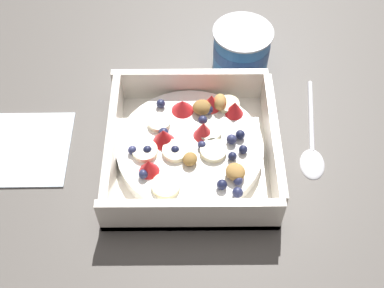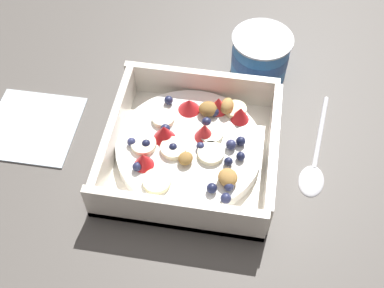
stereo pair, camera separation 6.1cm
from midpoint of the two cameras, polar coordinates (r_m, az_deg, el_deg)
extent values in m
plane|color=#56514C|center=(0.63, 2.29, -2.59)|extent=(2.40, 2.40, 0.00)
cube|color=white|center=(0.63, 2.77, -1.53)|extent=(0.21, 0.21, 0.01)
cube|color=white|center=(0.56, 1.51, -8.37)|extent=(0.21, 0.01, 0.06)
cube|color=white|center=(0.68, 3.96, 6.43)|extent=(0.21, 0.01, 0.06)
cube|color=white|center=(0.63, -6.18, 0.90)|extent=(0.01, 0.19, 0.06)
cube|color=white|center=(0.62, 12.02, -1.46)|extent=(0.01, 0.19, 0.06)
cylinder|color=white|center=(0.62, 2.82, -0.79)|extent=(0.19, 0.19, 0.02)
cylinder|color=#F7EFC6|center=(0.61, 0.67, -0.87)|extent=(0.04, 0.04, 0.01)
cylinder|color=#F7EFC6|center=(0.61, -2.77, -0.20)|extent=(0.04, 0.04, 0.01)
cylinder|color=#F7EFC6|center=(0.64, -0.59, 2.81)|extent=(0.04, 0.04, 0.01)
cylinder|color=beige|center=(0.58, -1.09, -4.56)|extent=(0.05, 0.05, 0.01)
cylinder|color=beige|center=(0.65, 7.79, 3.79)|extent=(0.03, 0.03, 0.01)
cylinder|color=#F7EFC6|center=(0.60, 5.06, -1.59)|extent=(0.04, 0.04, 0.01)
cylinder|color=#F7EFC6|center=(0.62, 4.98, 1.03)|extent=(0.05, 0.05, 0.01)
cone|color=red|center=(0.61, 4.31, 1.34)|extent=(0.04, 0.04, 0.02)
cone|color=red|center=(0.59, -2.70, -2.05)|extent=(0.03, 0.03, 0.02)
cone|color=red|center=(0.64, 8.36, 3.30)|extent=(0.03, 0.03, 0.02)
cone|color=red|center=(0.64, 5.81, 4.43)|extent=(0.03, 0.03, 0.02)
cone|color=red|center=(0.61, -0.41, 1.17)|extent=(0.03, 0.03, 0.02)
cone|color=red|center=(0.64, 2.39, 4.37)|extent=(0.03, 0.03, 0.02)
sphere|color=navy|center=(0.61, -4.28, -0.28)|extent=(0.01, 0.01, 0.01)
sphere|color=#23284C|center=(0.62, -0.30, 1.58)|extent=(0.01, 0.01, 0.01)
sphere|color=#191E3D|center=(0.60, 0.65, -0.71)|extent=(0.01, 0.01, 0.01)
sphere|color=#23284C|center=(0.59, -3.44, -2.85)|extent=(0.01, 0.01, 0.01)
sphere|color=#191E3D|center=(0.61, -2.50, -0.25)|extent=(0.01, 0.01, 0.01)
sphere|color=#23284C|center=(0.65, -0.04, 4.92)|extent=(0.01, 0.01, 0.01)
sphere|color=#23284C|center=(0.64, 5.32, 3.55)|extent=(0.01, 0.01, 0.01)
sphere|color=navy|center=(0.61, 7.40, -0.26)|extent=(0.01, 0.01, 0.01)
sphere|color=#191E3D|center=(0.60, 7.17, -2.23)|extent=(0.01, 0.01, 0.01)
sphere|color=#191E3D|center=(0.62, 8.50, 0.14)|extent=(0.01, 0.01, 0.01)
sphere|color=navy|center=(0.58, 7.34, -5.08)|extent=(0.01, 0.01, 0.01)
sphere|color=#191E3D|center=(0.60, 8.55, -1.59)|extent=(0.01, 0.01, 0.01)
sphere|color=navy|center=(0.61, 3.86, -0.45)|extent=(0.01, 0.01, 0.01)
sphere|color=#23284C|center=(0.57, 7.04, -6.47)|extent=(0.01, 0.01, 0.01)
sphere|color=#191E3D|center=(0.57, 5.39, -5.33)|extent=(0.01, 0.01, 0.01)
sphere|color=#23284C|center=(0.63, 4.46, 2.38)|extent=(0.01, 0.01, 0.01)
ellipsoid|color=tan|center=(0.65, 6.80, 4.22)|extent=(0.02, 0.03, 0.02)
ellipsoid|color=olive|center=(0.64, 4.64, 3.91)|extent=(0.03, 0.03, 0.02)
ellipsoid|color=#AD7F42|center=(0.58, 7.18, -4.06)|extent=(0.03, 0.03, 0.02)
ellipsoid|color=olive|center=(0.60, 1.97, -1.85)|extent=(0.02, 0.02, 0.01)
ellipsoid|color=silver|center=(0.64, 16.40, -4.41)|extent=(0.04, 0.05, 0.01)
cylinder|color=silver|center=(0.69, 17.18, 1.41)|extent=(0.02, 0.12, 0.01)
cylinder|color=#3370B7|center=(0.72, 10.33, 9.73)|extent=(0.08, 0.08, 0.07)
cylinder|color=#2D5193|center=(0.72, 10.37, 9.91)|extent=(0.08, 0.08, 0.02)
cylinder|color=#B7BCC6|center=(0.70, 10.74, 11.73)|extent=(0.09, 0.09, 0.00)
cube|color=silver|center=(0.69, -15.60, 1.85)|extent=(0.12, 0.12, 0.01)
camera|label=1|loc=(0.03, -87.13, 3.87)|focal=46.10mm
camera|label=2|loc=(0.03, 92.87, -3.87)|focal=46.10mm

